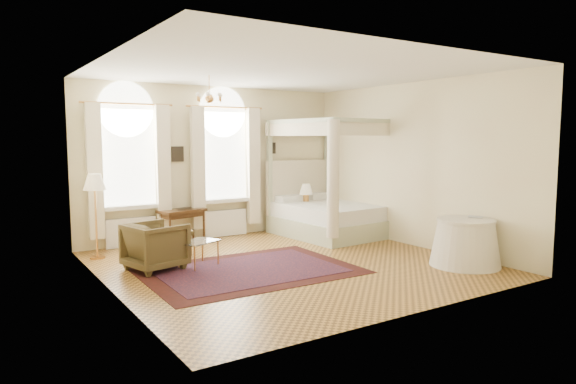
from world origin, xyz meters
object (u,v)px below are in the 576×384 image
object	(u,v)px
writing_desk	(182,214)
coffee_table	(199,243)
stool	(180,234)
armchair	(155,246)
canopy_bed	(330,209)
nightstand	(311,217)
side_table	(465,243)
floor_lamp	(95,186)

from	to	relation	value
writing_desk	coffee_table	size ratio (longest dim) A/B	1.33
writing_desk	stool	distance (m)	1.16
stool	armchair	world-z (taller)	armchair
canopy_bed	stool	bearing A→B (deg)	-178.74
coffee_table	nightstand	bearing A→B (deg)	25.44
nightstand	side_table	world-z (taller)	side_table
canopy_bed	coffee_table	xyz separation A→B (m)	(-3.61, -1.06, -0.19)
armchair	coffee_table	xyz separation A→B (m)	(0.68, -0.21, 0.00)
coffee_table	side_table	size ratio (longest dim) A/B	0.65
writing_desk	side_table	xyz separation A→B (m)	(3.38, -4.44, -0.21)
writing_desk	coffee_table	bearing A→B (deg)	-103.68
writing_desk	coffee_table	xyz separation A→B (m)	(-0.50, -2.04, -0.21)
stool	canopy_bed	bearing A→B (deg)	1.26
stool	side_table	bearing A→B (deg)	-41.54
armchair	floor_lamp	distance (m)	1.77
nightstand	side_table	size ratio (longest dim) A/B	0.56
stool	floor_lamp	size ratio (longest dim) A/B	0.31
stool	armchair	size ratio (longest dim) A/B	0.55
writing_desk	canopy_bed	bearing A→B (deg)	-17.39
canopy_bed	writing_desk	distance (m)	3.26
canopy_bed	writing_desk	world-z (taller)	canopy_bed
stool	armchair	bearing A→B (deg)	-133.13
stool	side_table	size ratio (longest dim) A/B	0.40
nightstand	writing_desk	size ratio (longest dim) A/B	0.65
armchair	writing_desk	bearing A→B (deg)	-46.30
armchair	floor_lamp	size ratio (longest dim) A/B	0.57
canopy_bed	writing_desk	size ratio (longest dim) A/B	2.50
armchair	side_table	xyz separation A→B (m)	(4.56, -2.61, -0.00)
armchair	floor_lamp	world-z (taller)	floor_lamp
coffee_table	side_table	bearing A→B (deg)	-31.80
armchair	floor_lamp	bearing A→B (deg)	11.33
coffee_table	floor_lamp	world-z (taller)	floor_lamp
nightstand	writing_desk	world-z (taller)	writing_desk
armchair	side_table	bearing A→B (deg)	-133.43
side_table	coffee_table	bearing A→B (deg)	148.20
armchair	coffee_table	bearing A→B (deg)	-120.50
floor_lamp	stool	bearing A→B (deg)	-23.32
nightstand	coffee_table	xyz separation A→B (m)	(-3.55, -1.69, 0.07)
canopy_bed	stool	xyz separation A→B (m)	(-3.56, -0.08, -0.19)
stool	coffee_table	world-z (taller)	stool
stool	side_table	xyz separation A→B (m)	(3.83, -3.39, -0.00)
nightstand	writing_desk	distance (m)	3.08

